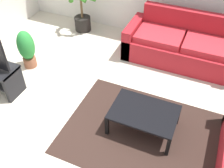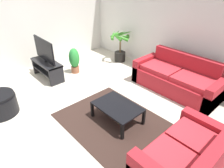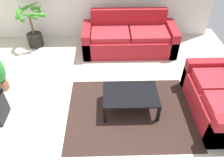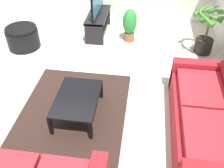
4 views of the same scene
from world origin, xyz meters
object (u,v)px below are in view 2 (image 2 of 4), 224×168
ottoman (0,104)px  tv_stand (47,67)px  couch_main (176,79)px  tv (44,50)px  couch_loveseat (186,159)px  coffee_table (117,107)px  potted_palm (120,47)px  potted_plant_small (74,60)px

ottoman → tv_stand: bearing=118.9°
couch_main → tv: bearing=-143.4°
couch_loveseat → ottoman: size_ratio=2.22×
coffee_table → potted_palm: potted_palm is taller
couch_loveseat → tv: 4.30m
potted_palm → couch_loveseat: bearing=-31.8°
coffee_table → couch_main: bearing=85.9°
tv_stand → potted_plant_small: size_ratio=1.45×
tv → potted_palm: (0.52, 2.38, -0.34)m
couch_loveseat → ottoman: couch_loveseat is taller
couch_loveseat → ottoman: 3.77m
couch_main → potted_plant_small: couch_main is taller
ottoman → couch_loveseat: bearing=24.8°
potted_palm → ottoman: size_ratio=1.50×
potted_plant_small → ottoman: (0.61, -2.28, -0.17)m
tv → potted_plant_small: 0.90m
couch_main → tv_stand: 3.53m
tv → potted_palm: size_ratio=1.03×
potted_plant_small → ottoman: 2.37m
tv_stand → potted_palm: 2.44m
tv → potted_plant_small: size_ratio=1.42×
potted_plant_small → tv_stand: bearing=-106.9°
ottoman → potted_plant_small: bearing=104.9°
tv → ottoman: (0.84, -1.53, -0.60)m
tv_stand → ottoman: size_ratio=1.58×
couch_loveseat → coffee_table: size_ratio=1.64×
coffee_table → tv_stand: bearing=-176.5°
couch_main → coffee_table: bearing=-94.1°
tv_stand → potted_plant_small: (0.23, 0.76, 0.08)m
potted_plant_small → ottoman: size_ratio=1.10×
ottoman → couch_main: bearing=61.2°
tv_stand → potted_palm: (0.52, 2.38, 0.18)m
tv → ottoman: 1.84m
couch_main → tv_stand: size_ratio=1.97×
tv_stand → couch_loveseat: bearing=0.7°
couch_main → potted_palm: size_ratio=2.08×
tv → potted_palm: tv is taller
tv → coffee_table: 2.75m
couch_main → tv_stand: bearing=-143.3°
couch_loveseat → potted_plant_small: size_ratio=2.02×
coffee_table → tv: bearing=-176.6°
couch_main → tv: size_ratio=2.01×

